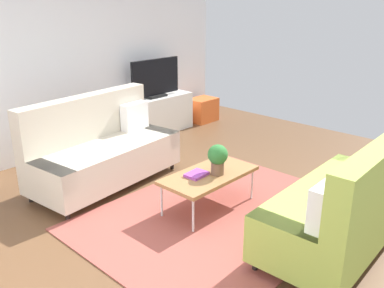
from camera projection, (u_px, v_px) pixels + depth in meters
The scene contains 14 objects.
ground_plane at pixel (198, 212), 4.57m from camera, with size 7.68×7.68×0.00m, color brown.
wall_far at pixel (54, 56), 5.89m from camera, with size 6.40×0.12×2.90m, color silver.
area_rug at pixel (219, 215), 4.50m from camera, with size 2.90×2.20×0.01m, color #9E4C42.
couch_beige at pixel (102, 150), 5.16m from camera, with size 1.98×1.04×1.10m.
couch_green at pixel (346, 204), 3.79m from camera, with size 1.93×0.91×1.10m.
coffee_table at pixel (209, 176), 4.53m from camera, with size 1.10×0.56×0.42m.
tv_console at pixel (156, 115), 7.15m from camera, with size 1.40×0.44×0.64m, color silver.
tv at pixel (156, 79), 6.92m from camera, with size 1.00×0.20×0.64m.
storage_trunk at pixel (203, 110), 7.87m from camera, with size 0.52×0.40×0.44m, color orange.
potted_plant at pixel (218, 157), 4.44m from camera, with size 0.22×0.22×0.34m.
table_book_0 at pixel (197, 174), 4.46m from camera, with size 0.24×0.18×0.03m, color purple.
vase_0 at pixel (126, 98), 6.65m from camera, with size 0.09×0.09×0.14m, color #B24C4C.
bottle_0 at pixel (137, 95), 6.68m from camera, with size 0.05×0.05×0.23m, color #262626.
bottle_1 at pixel (142, 94), 6.75m from camera, with size 0.06×0.06×0.22m, color silver.
Camera 1 is at (-3.00, -2.73, 2.23)m, focal length 38.74 mm.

